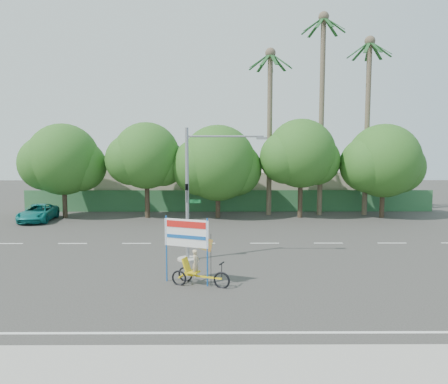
{
  "coord_description": "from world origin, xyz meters",
  "views": [
    {
      "loc": [
        -0.7,
        -18.78,
        6.01
      ],
      "look_at": [
        -0.56,
        5.39,
        3.5
      ],
      "focal_mm": 35.0,
      "sensor_mm": 36.0,
      "label": 1
    }
  ],
  "objects": [
    {
      "name": "building_left",
      "position": [
        -10.0,
        26.0,
        2.0
      ],
      "size": [
        12.0,
        8.0,
        4.0
      ],
      "primitive_type": "cube",
      "color": "#B9AB93",
      "rests_on": "ground"
    },
    {
      "name": "ground",
      "position": [
        0.0,
        0.0,
        0.0
      ],
      "size": [
        120.0,
        120.0,
        0.0
      ],
      "primitive_type": "plane",
      "color": "#33302D",
      "rests_on": "ground"
    },
    {
      "name": "tree_left",
      "position": [
        -7.05,
        18.0,
        5.06
      ],
      "size": [
        6.66,
        5.6,
        8.07
      ],
      "color": "#473828",
      "rests_on": "ground"
    },
    {
      "name": "tree_far_left",
      "position": [
        -14.05,
        18.0,
        4.76
      ],
      "size": [
        7.14,
        6.0,
        7.96
      ],
      "color": "#473828",
      "rests_on": "ground"
    },
    {
      "name": "fence",
      "position": [
        0.0,
        21.5,
        1.0
      ],
      "size": [
        38.0,
        0.08,
        2.0
      ],
      "primitive_type": "cube",
      "color": "#336B3D",
      "rests_on": "ground"
    },
    {
      "name": "traffic_signal",
      "position": [
        -2.2,
        3.98,
        2.92
      ],
      "size": [
        4.72,
        1.1,
        7.0
      ],
      "color": "gray",
      "rests_on": "ground"
    },
    {
      "name": "palm_mid",
      "position": [
        12.0,
        19.5,
        9.4
      ],
      "size": [
        3.73,
        3.79,
        15.45
      ],
      "color": "#70604C",
      "rests_on": "ground"
    },
    {
      "name": "building_right",
      "position": [
        8.0,
        26.0,
        1.8
      ],
      "size": [
        14.0,
        8.0,
        3.6
      ],
      "primitive_type": "cube",
      "color": "#B9AB93",
      "rests_on": "ground"
    },
    {
      "name": "palm_tall",
      "position": [
        8.0,
        19.5,
        10.46
      ],
      "size": [
        3.73,
        3.79,
        17.45
      ],
      "color": "#70604C",
      "rests_on": "ground"
    },
    {
      "name": "palm_short",
      "position": [
        3.5,
        19.5,
        8.86
      ],
      "size": [
        3.73,
        3.79,
        14.45
      ],
      "color": "#70604C",
      "rests_on": "ground"
    },
    {
      "name": "tree_far_right",
      "position": [
        12.95,
        18.0,
        4.64
      ],
      "size": [
        7.38,
        6.2,
        7.94
      ],
      "color": "#473828",
      "rests_on": "ground"
    },
    {
      "name": "tree_right",
      "position": [
        5.95,
        18.0,
        5.24
      ],
      "size": [
        6.9,
        5.8,
        8.36
      ],
      "color": "#473828",
      "rests_on": "ground"
    },
    {
      "name": "tree_center",
      "position": [
        -1.05,
        18.0,
        4.47
      ],
      "size": [
        7.62,
        6.4,
        7.85
      ],
      "color": "#473828",
      "rests_on": "ground"
    },
    {
      "name": "pickup_truck",
      "position": [
        -15.58,
        16.28,
        0.68
      ],
      "size": [
        2.67,
        5.07,
        1.36
      ],
      "primitive_type": "imported",
      "rotation": [
        0.0,
        0.0,
        0.09
      ],
      "color": "#117774",
      "rests_on": "ground"
    },
    {
      "name": "sidewalk_near",
      "position": [
        0.0,
        -7.5,
        0.06
      ],
      "size": [
        50.0,
        2.4,
        0.12
      ],
      "primitive_type": "cube",
      "color": "gray",
      "rests_on": "ground"
    },
    {
      "name": "trike_billboard",
      "position": [
        -1.96,
        -0.16,
        1.22
      ],
      "size": [
        2.89,
        1.38,
        3.02
      ],
      "rotation": [
        0.0,
        0.0,
        -0.38
      ],
      "color": "black",
      "rests_on": "ground"
    }
  ]
}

